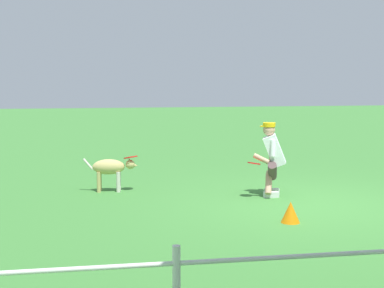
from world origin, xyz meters
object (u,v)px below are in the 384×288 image
(training_cone, at_px, (290,212))
(frisbee_held, at_px, (254,163))
(frisbee_flying, at_px, (131,157))
(dog, at_px, (111,168))
(person, at_px, (272,157))

(training_cone, bearing_deg, frisbee_held, -87.77)
(training_cone, bearing_deg, frisbee_flying, -51.33)
(dog, xyz_separation_m, training_cone, (-2.47, 2.68, -0.28))
(dog, relative_size, frisbee_held, 4.51)
(person, height_order, frisbee_flying, person)
(dog, height_order, training_cone, dog)
(frisbee_held, distance_m, training_cone, 1.74)
(person, bearing_deg, frisbee_held, 38.35)
(frisbee_flying, xyz_separation_m, frisbee_held, (-2.05, 0.97, -0.02))
(dog, bearing_deg, frisbee_flying, 2.20)
(frisbee_flying, relative_size, training_cone, 0.83)
(person, distance_m, dog, 2.92)
(frisbee_held, bearing_deg, frisbee_flying, -25.30)
(person, distance_m, training_cone, 1.91)
(person, distance_m, frisbee_flying, 2.56)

